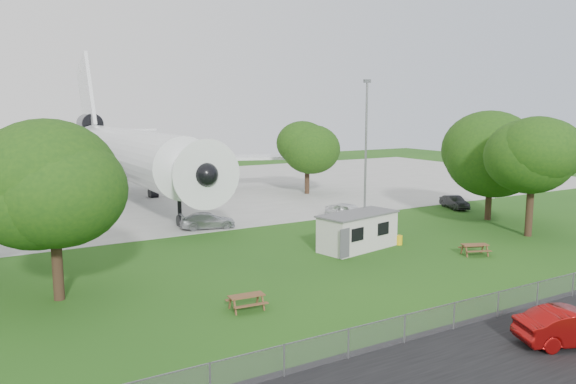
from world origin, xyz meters
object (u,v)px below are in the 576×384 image
airliner (125,152)px  picnic_east (474,255)px  site_cabin (358,231)px  car_centre_sedan (574,327)px  picnic_west (247,309)px

airliner → picnic_east: size_ratio=26.52×
airliner → site_cabin: 32.58m
site_cabin → car_centre_sedan: size_ratio=1.44×
airliner → picnic_east: (14.26, -36.74, -5.27)m
site_cabin → airliner: bearing=105.0°
picnic_east → airliner: bearing=134.3°
site_cabin → picnic_east: site_cabin is taller
picnic_east → car_centre_sedan: car_centre_sedan is taller
site_cabin → picnic_west: (-12.40, -6.97, -1.31)m
site_cabin → car_centre_sedan: 18.08m
picnic_west → site_cabin: bearing=34.1°
site_cabin → picnic_west: 14.28m
site_cabin → picnic_west: size_ratio=3.87×
airliner → site_cabin: size_ratio=6.86×
airliner → car_centre_sedan: 49.74m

